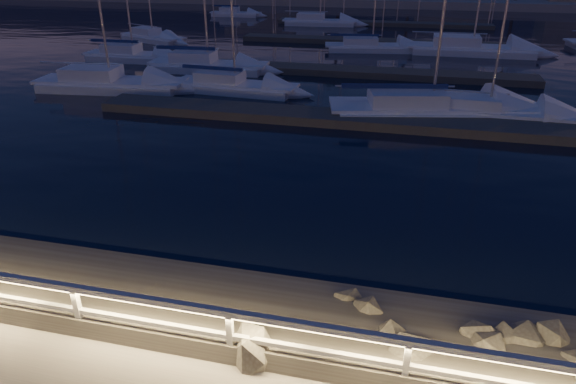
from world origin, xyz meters
The scene contains 15 objects.
ground centered at (0.00, 0.00, 0.00)m, with size 400.00×400.00×0.00m, color #AAA39A.
harbor_water centered at (0.00, 31.22, -0.97)m, with size 400.00×440.00×0.60m.
guard_rail centered at (-0.07, 0.00, 0.77)m, with size 44.11×0.12×1.06m.
floating_docks centered at (0.00, 32.50, -0.40)m, with size 22.00×36.00×0.40m.
sailboat_a centered at (-15.94, 26.77, -0.17)m, with size 7.04×2.33×11.93m.
sailboat_b centered at (-13.03, 18.87, -0.14)m, with size 8.57×3.42×14.23m.
sailboat_d centered at (4.40, 17.91, -0.14)m, with size 9.91×4.80×16.16m.
sailboat_e centered at (-9.50, 24.75, -0.14)m, with size 7.75×2.72×13.07m.
sailboat_f centered at (-6.08, 20.16, -0.19)m, with size 7.10×2.58×11.87m.
sailboat_g centered at (7.53, 35.17, -0.13)m, with size 9.45×2.95×15.95m.
sailboat_h centered at (7.00, 18.13, -0.19)m, with size 8.11×2.78×13.53m.
sailboat_i centered at (-18.55, 34.92, -0.18)m, with size 6.74×4.19×11.23m.
sailboat_k centered at (0.13, 34.69, -0.20)m, with size 7.52×3.37×12.35m.
sailboat_m centered at (-17.63, 53.92, -0.21)m, with size 5.99×1.86×10.20m.
sailboat_n centered at (-6.55, 48.55, -0.16)m, with size 7.86×2.87×13.14m.
Camera 1 is at (3.63, -6.55, 6.59)m, focal length 32.00 mm.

